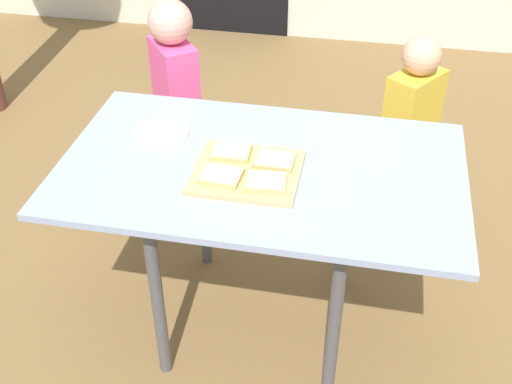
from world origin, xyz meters
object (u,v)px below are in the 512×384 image
Objects in this scene: dining_table at (261,185)px; child_right at (410,127)px; cutting_board at (247,172)px; child_left at (176,96)px; plate_white_left at (161,133)px; pizza_slice_far_left at (231,152)px; pizza_slice_near_right at (266,182)px; pizza_slice_near_left at (221,176)px; pizza_slice_far_right at (275,160)px.

dining_table is 0.90m from child_right.
child_left is (-0.47, 0.71, -0.15)m from cutting_board.
dining_table is 0.41m from plate_white_left.
pizza_slice_near_right is (0.15, -0.15, 0.00)m from pizza_slice_far_left.
cutting_board is 2.54× the size of pizza_slice_near_left.
pizza_slice_near_right is at bearing -41.38° from cutting_board.
cutting_board is 0.39m from plate_white_left.
pizza_slice_far_left is 1.02× the size of pizza_slice_far_right.
child_right reaches higher than dining_table.
dining_table is 9.74× the size of pizza_slice_near_right.
pizza_slice_far_right and pizza_slice_near_right have the same top height.
child_left reaches higher than child_right.
dining_table is 10.22× the size of pizza_slice_far_right.
child_right is (0.62, 0.70, -0.25)m from pizza_slice_far_left.
plate_white_left is at bearing -77.50° from child_left.
cutting_board is at bearing -124.86° from child_right.
plate_white_left reaches higher than dining_table.
dining_table is at bearing -175.22° from pizza_slice_far_right.
child_left reaches higher than dining_table.
plate_white_left is at bearing 164.32° from pizza_slice_far_right.
plate_white_left is 0.21× the size of child_right.
pizza_slice_near_left is 0.37m from plate_white_left.
child_right reaches higher than pizza_slice_near_left.
child_left is (-0.54, 0.78, -0.17)m from pizza_slice_near_right.
dining_table is at bearing 58.45° from cutting_board.
pizza_slice_far_left is at bearing -131.20° from child_right.
pizza_slice_far_right reaches higher than dining_table.
pizza_slice_far_right is (0.08, 0.06, 0.02)m from cutting_board.
dining_table is at bearing 107.21° from pizza_slice_near_right.
child_right is (0.62, 0.84, -0.25)m from pizza_slice_near_left.
cutting_board is at bearing -48.45° from pizza_slice_far_left.
cutting_board is 2.51× the size of pizza_slice_near_right.
pizza_slice_near_left is 0.88m from child_left.
dining_table is 0.19m from pizza_slice_near_left.
pizza_slice_near_right is 1.01× the size of pizza_slice_near_left.
plate_white_left is 0.56m from child_left.
plate_white_left is at bearing 152.32° from cutting_board.
pizza_slice_near_right is 0.96m from child_left.
cutting_board is at bearing -121.55° from dining_table.
child_right is at bearing 61.00° from pizza_slice_near_right.
pizza_slice_far_left reaches higher than plate_white_left.
child_right is (0.47, 0.85, -0.25)m from pizza_slice_near_right.
dining_table is at bearing 48.24° from pizza_slice_near_left.
plate_white_left is (-0.28, 0.24, -0.02)m from pizza_slice_near_left.
child_right is at bearing 33.84° from plate_white_left.
pizza_slice_far_right is 0.86m from child_left.
plate_white_left is at bearing 138.62° from pizza_slice_near_left.
pizza_slice_far_right is 0.13m from pizza_slice_near_right.
dining_table is 1.28× the size of child_left.
plate_white_left is (-0.35, 0.18, -0.00)m from cutting_board.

